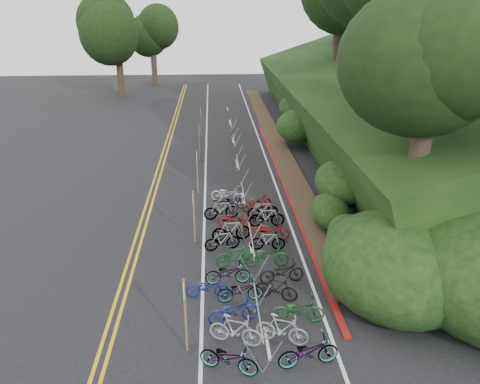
{
  "coord_description": "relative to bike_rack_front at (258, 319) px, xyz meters",
  "views": [
    {
      "loc": [
        1.51,
        -13.93,
        10.02
      ],
      "look_at": [
        2.81,
        7.72,
        1.3
      ],
      "focal_mm": 35.0,
      "sensor_mm": 36.0,
      "label": 1
    }
  ],
  "objects": [
    {
      "name": "signposts_rest",
      "position": [
        -2.22,
        15.82,
        0.6
      ],
      "size": [
        0.08,
        18.4,
        2.5
      ],
      "color": "brown",
      "rests_on": "ground"
    },
    {
      "name": "red_curb",
      "position": [
        2.88,
        13.82,
        -0.78
      ],
      "size": [
        0.25,
        28.0,
        0.1
      ],
      "primitive_type": "cube",
      "color": "maroon",
      "rests_on": "ground"
    },
    {
      "name": "bike_valet",
      "position": [
        0.17,
        4.73,
        -0.35
      ],
      "size": [
        3.47,
        14.51,
        1.07
      ],
      "color": "slate",
      "rests_on": "ground"
    },
    {
      "name": "bike_racks_rest",
      "position": [
        0.18,
        14.82,
        0.02
      ],
      "size": [
        1.14,
        23.0,
        1.17
      ],
      "color": "#A0A1A2",
      "rests_on": "ground"
    },
    {
      "name": "ground",
      "position": [
        -2.82,
        1.82,
        -0.83
      ],
      "size": [
        120.0,
        120.0,
        0.0
      ],
      "primitive_type": "plane",
      "color": "black",
      "rests_on": "ground"
    },
    {
      "name": "bike_rack_front",
      "position": [
        0.0,
        0.0,
        0.0
      ],
      "size": [
        1.12,
        3.06,
        1.13
      ],
      "color": "#A0A1A2",
      "rests_on": "ground"
    },
    {
      "name": "bike_front",
      "position": [
        -1.64,
        2.49,
        -0.42
      ],
      "size": [
        0.57,
        1.59,
        0.83
      ],
      "primitive_type": "imported",
      "rotation": [
        0.0,
        0.0,
        1.56
      ],
      "color": "navy",
      "rests_on": "ground"
    },
    {
      "name": "signpost_near",
      "position": [
        -2.25,
        -0.34,
        0.64
      ],
      "size": [
        0.08,
        0.4,
        2.58
      ],
      "color": "brown",
      "rests_on": "ground"
    },
    {
      "name": "embankment",
      "position": [
        10.14,
        20.86,
        1.73
      ],
      "size": [
        14.3,
        48.14,
        9.11
      ],
      "color": "black",
      "rests_on": "ground"
    },
    {
      "name": "road_markings",
      "position": [
        -2.19,
        11.92,
        -0.83
      ],
      "size": [
        7.47,
        80.0,
        0.01
      ],
      "color": "gold",
      "rests_on": "ground"
    }
  ]
}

